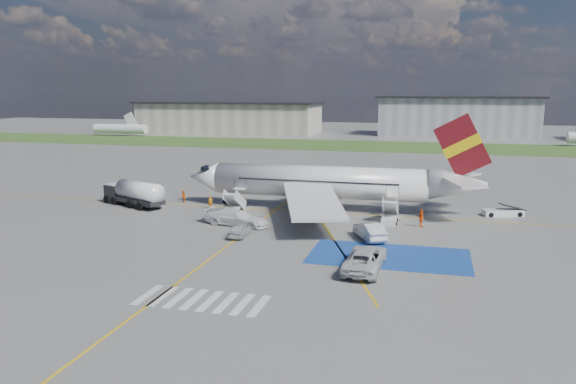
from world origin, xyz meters
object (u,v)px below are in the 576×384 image
fuel_tanker (134,196)px  gpu_cart (154,202)px  car_silver_b (370,231)px  van_white_b (236,215)px  airliner (331,182)px  car_silver_a (240,230)px  van_white_a (365,255)px  belt_loader (503,213)px

fuel_tanker → gpu_cart: (2.92, -0.23, -0.61)m
car_silver_b → van_white_b: (-14.64, 2.20, 0.25)m
fuel_tanker → gpu_cart: size_ratio=4.39×
gpu_cart → airliner: bearing=0.6°
fuel_tanker → van_white_b: size_ratio=1.70×
airliner → car_silver_b: bearing=-64.2°
gpu_cart → fuel_tanker: bearing=164.4°
car_silver_a → airliner: bearing=-116.5°
airliner → van_white_b: 13.74m
gpu_cart → van_white_b: 14.40m
van_white_b → car_silver_b: bearing=-87.1°
car_silver_b → van_white_b: van_white_b is taller
fuel_tanker → van_white_a: fuel_tanker is taller
car_silver_a → van_white_b: 4.82m
fuel_tanker → car_silver_a: (17.87, -10.75, -0.69)m
car_silver_b → gpu_cart: bearing=-43.8°
airliner → fuel_tanker: airliner is taller
gpu_cart → van_white_a: 33.34m
airliner → fuel_tanker: 24.87m
gpu_cart → car_silver_a: size_ratio=0.56×
fuel_tanker → car_silver_a: 20.86m
airliner → car_silver_a: 16.56m
car_silver_b → van_white_b: 14.81m
airliner → van_white_a: airliner is taller
belt_loader → car_silver_b: size_ratio=0.97×
fuel_tanker → car_silver_b: fuel_tanker is taller
car_silver_a → van_white_a: size_ratio=0.63×
van_white_b → fuel_tanker: bearing=79.7°
fuel_tanker → belt_loader: (44.47, 5.90, -1.00)m
gpu_cart → car_silver_b: 28.89m
van_white_b → belt_loader: bearing=-55.3°
gpu_cart → van_white_a: (28.35, -17.54, 0.41)m
gpu_cart → car_silver_b: (27.67, -8.32, 0.11)m
car_silver_b → van_white_b: bearing=-35.6°
belt_loader → car_silver_a: 31.39m
belt_loader → van_white_a: 27.12m
belt_loader → car_silver_a: size_ratio=1.29×
belt_loader → car_silver_b: (-13.89, -14.45, 0.50)m
belt_loader → car_silver_a: belt_loader is taller
airliner → car_silver_a: bearing=-113.7°
fuel_tanker → gpu_cart: 2.99m
car_silver_b → belt_loader: bearing=-160.9°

